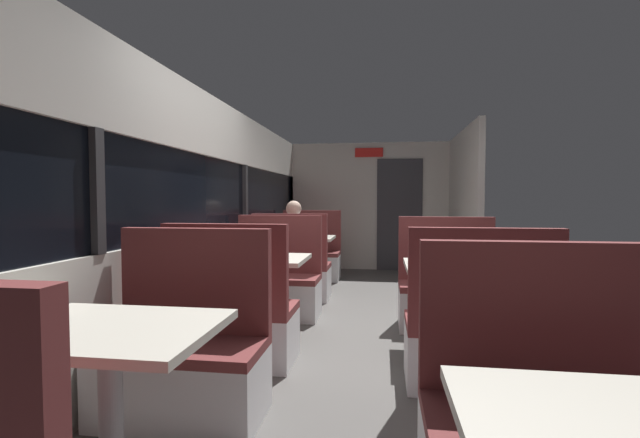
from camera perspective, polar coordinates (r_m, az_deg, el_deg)
ground_plane at (r=3.99m, az=4.29°, el=-16.24°), size 3.30×9.20×0.02m
carriage_window_panel_left at (r=4.14m, az=-16.11°, el=0.13°), size 0.09×8.48×2.30m
carriage_end_bulkhead at (r=7.97m, az=6.83°, el=1.57°), size 2.90×0.11×2.30m
carriage_aisle_panel_right at (r=6.88m, az=18.25°, el=1.40°), size 0.08×2.40×2.30m
dining_table_near_window at (r=2.14m, az=-25.85°, el=-15.08°), size 0.90×0.70×0.74m
bench_near_window_facing_entry at (r=2.81m, az=-17.32°, el=-17.29°), size 0.95×0.50×1.10m
dining_table_mid_window at (r=4.13m, az=-8.10°, el=-6.33°), size 0.90×0.70×0.74m
bench_mid_window_facing_end at (r=3.54m, az=-11.34°, el=-13.01°), size 0.95×0.50×1.10m
bench_mid_window_facing_entry at (r=4.85m, az=-5.72°, el=-8.72°), size 0.95×0.50×1.10m
dining_table_far_window at (r=6.28m, az=-2.35°, el=-3.24°), size 0.90×0.70×0.74m
bench_far_window_facing_end at (r=5.65m, az=-3.66°, el=-7.10°), size 0.95×0.50×1.10m
bench_far_window_facing_entry at (r=7.01m, az=-1.29°, el=-5.20°), size 0.95×0.50×1.10m
dining_table_rear_aisle at (r=3.82m, az=17.89°, el=-7.16°), size 0.90×0.70×0.74m
bench_rear_aisle_facing_end at (r=3.22m, az=19.96°, el=-14.71°), size 0.95×0.50×1.10m
bench_rear_aisle_facing_entry at (r=4.56m, az=16.34°, el=-9.54°), size 0.95×0.50×1.10m
seated_passenger at (r=5.69m, az=-3.52°, el=-4.90°), size 0.47×0.55×1.26m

